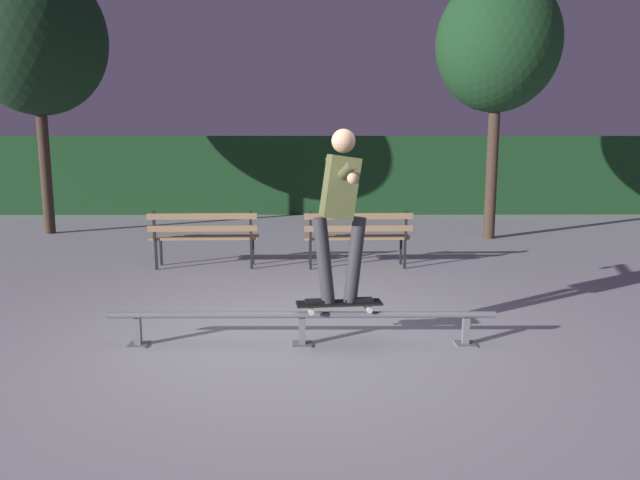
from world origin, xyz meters
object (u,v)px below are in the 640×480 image
tree_far_right (498,45)px  tree_far_left (36,38)px  grind_rail (302,320)px  skateboarder (340,201)px  park_bench_left_center (358,233)px  park_bench_leftmost (204,233)px  skateboard (339,304)px

tree_far_right → tree_far_left: size_ratio=0.91×
grind_rail → skateboarder: size_ratio=2.28×
park_bench_left_center → tree_far_right: 5.12m
tree_far_left → skateboarder: bearing=-50.1°
skateboarder → park_bench_left_center: skateboarder is taller
skateboarder → tree_far_right: bearing=62.7°
park_bench_left_center → park_bench_leftmost: bearing=180.0°
park_bench_leftmost → park_bench_left_center: 2.29m
skateboard → park_bench_leftmost: bearing=118.9°
park_bench_leftmost → tree_far_left: (-3.95, 3.56, 3.41)m
skateboarder → park_bench_leftmost: size_ratio=0.97×
tree_far_right → park_bench_leftmost: bearing=-150.9°
tree_far_right → tree_far_left: 9.10m
park_bench_leftmost → grind_rail: bearing=-65.6°
skateboard → park_bench_left_center: size_ratio=0.49×
park_bench_left_center → skateboarder: bearing=-96.8°
skateboard → grind_rail: bearing=180.0°
park_bench_leftmost → tree_far_left: size_ratio=0.29×
tree_far_right → tree_far_left: (-9.07, 0.72, 0.23)m
tree_far_right → skateboarder: bearing=-117.3°
skateboarder → tree_far_left: (-5.84, 6.97, 2.62)m
park_bench_leftmost → tree_far_left: 6.32m
grind_rail → tree_far_left: size_ratio=0.65×
park_bench_left_center → skateboard: bearing=-96.8°
skateboarder → skateboard: bearing=-173.6°
grind_rail → skateboard: skateboard is taller
grind_rail → tree_far_right: (3.57, 6.25, 3.47)m
skateboard → tree_far_left: size_ratio=0.15×
skateboarder → tree_far_right: tree_far_right is taller
skateboarder → tree_far_left: size_ratio=0.28×
tree_far_left → tree_far_right: bearing=-4.5°
grind_rail → park_bench_left_center: park_bench_left_center is taller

